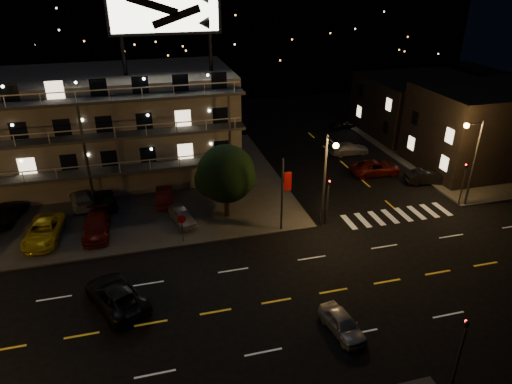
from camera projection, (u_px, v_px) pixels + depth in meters
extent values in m
plane|color=black|center=(246.00, 306.00, 29.13)|extent=(140.00, 140.00, 0.00)
cube|color=#343432|center=(53.00, 195.00, 43.21)|extent=(44.00, 24.00, 0.15)
cube|color=#343432|center=(454.00, 152.00, 53.34)|extent=(16.00, 24.00, 0.15)
cube|color=gray|center=(91.00, 129.00, 45.42)|extent=(28.00, 12.00, 10.00)
cube|color=gray|center=(82.00, 76.00, 43.10)|extent=(28.00, 12.00, 0.50)
cube|color=#343432|center=(90.00, 173.00, 40.26)|extent=(28.00, 1.80, 0.25)
cube|color=#343432|center=(84.00, 139.00, 38.84)|extent=(28.00, 1.80, 0.25)
cube|color=#343432|center=(78.00, 102.00, 37.43)|extent=(28.00, 1.80, 0.25)
cylinder|color=black|center=(123.00, 56.00, 41.40)|extent=(0.36, 0.36, 3.50)
cylinder|color=black|center=(210.00, 52.00, 43.24)|extent=(0.36, 0.36, 3.50)
cube|color=black|center=(164.00, 11.00, 40.66)|extent=(10.20, 0.50, 4.20)
cube|color=#E9E7C6|center=(165.00, 11.00, 40.40)|extent=(9.60, 0.06, 3.60)
cube|color=black|center=(486.00, 128.00, 48.03)|extent=(14.00, 10.00, 8.50)
cube|color=black|center=(420.00, 105.00, 58.76)|extent=(14.00, 12.00, 7.00)
cube|color=black|center=(156.00, 12.00, 84.49)|extent=(120.00, 20.00, 24.00)
cylinder|color=#2D2D30|center=(324.00, 182.00, 36.51)|extent=(0.20, 0.20, 8.00)
cylinder|color=#2D2D30|center=(332.00, 141.00, 34.14)|extent=(0.12, 1.80, 0.12)
sphere|color=orange|center=(336.00, 146.00, 33.49)|extent=(0.44, 0.44, 0.44)
cylinder|color=#2D2D30|center=(474.00, 165.00, 39.74)|extent=(0.20, 0.20, 8.00)
cylinder|color=#2D2D30|center=(475.00, 124.00, 37.87)|extent=(1.80, 0.12, 0.12)
sphere|color=orange|center=(467.00, 126.00, 37.73)|extent=(0.44, 0.44, 0.44)
cylinder|color=#2D2D30|center=(327.00, 205.00, 37.78)|extent=(0.14, 0.14, 3.60)
imported|color=black|center=(329.00, 179.00, 36.76)|extent=(0.20, 0.16, 1.00)
sphere|color=#FF0C0C|center=(330.00, 181.00, 36.70)|extent=(0.14, 0.14, 0.14)
cylinder|color=#2D2D30|center=(459.00, 356.00, 23.04)|extent=(0.14, 0.14, 3.60)
imported|color=black|center=(468.00, 321.00, 22.02)|extent=(0.20, 0.16, 1.00)
sphere|color=#FF0C0C|center=(466.00, 321.00, 22.17)|extent=(0.14, 0.14, 0.14)
cylinder|color=#2D2D30|center=(462.00, 187.00, 40.77)|extent=(0.14, 0.14, 3.60)
imported|color=black|center=(467.00, 164.00, 39.75)|extent=(0.16, 0.20, 1.00)
sphere|color=#FF0C0C|center=(466.00, 165.00, 39.77)|extent=(0.14, 0.14, 0.14)
cylinder|color=#2D2D30|center=(282.00, 196.00, 36.15)|extent=(0.16, 0.16, 6.40)
cube|color=#A20B10|center=(288.00, 181.00, 35.72)|extent=(0.60, 0.04, 1.60)
cylinder|color=#2D2D30|center=(183.00, 231.00, 35.41)|extent=(0.08, 0.08, 2.20)
cylinder|color=#A20B10|center=(182.00, 219.00, 34.90)|extent=(0.91, 0.04, 0.91)
cylinder|color=black|center=(227.00, 204.00, 39.01)|extent=(0.47, 0.47, 2.26)
sphere|color=black|center=(226.00, 174.00, 37.76)|extent=(4.89, 4.89, 4.89)
sphere|color=black|center=(212.00, 180.00, 38.08)|extent=(3.01, 3.01, 3.01)
sphere|color=black|center=(239.00, 178.00, 37.84)|extent=(2.82, 2.82, 2.82)
imported|color=yellow|center=(44.00, 231.00, 35.71)|extent=(2.92, 5.50, 1.47)
imported|color=#5C120D|center=(97.00, 226.00, 36.48)|extent=(2.14, 4.99, 1.43)
imported|color=#96979C|center=(182.00, 216.00, 38.12)|extent=(2.31, 4.05, 1.30)
imported|color=black|center=(6.00, 213.00, 38.55)|extent=(3.23, 5.17, 1.33)
imported|color=#96979C|center=(81.00, 198.00, 41.02)|extent=(2.77, 4.94, 1.35)
imported|color=black|center=(106.00, 199.00, 40.85)|extent=(2.31, 4.36, 1.41)
imported|color=#5C120D|center=(165.00, 196.00, 41.38)|extent=(1.71, 4.30, 1.39)
imported|color=black|center=(427.00, 177.00, 45.45)|extent=(4.55, 2.28, 1.43)
imported|color=#5C120D|center=(376.00, 168.00, 47.45)|extent=(5.47, 2.81, 1.48)
imported|color=#96979C|center=(349.00, 149.00, 52.62)|extent=(4.69, 2.01, 1.35)
imported|color=black|center=(342.00, 124.00, 61.07)|extent=(3.78, 2.00, 1.22)
imported|color=#96979C|center=(342.00, 323.00, 26.85)|extent=(1.97, 3.81, 1.24)
imported|color=black|center=(116.00, 295.00, 28.94)|extent=(4.61, 6.09, 1.54)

